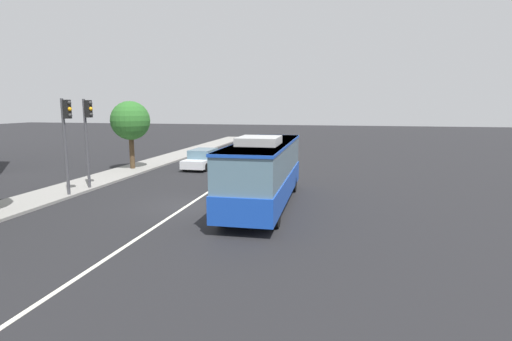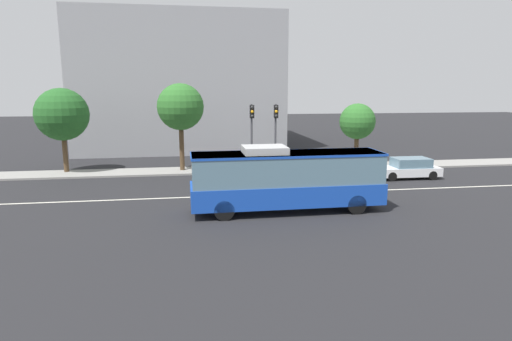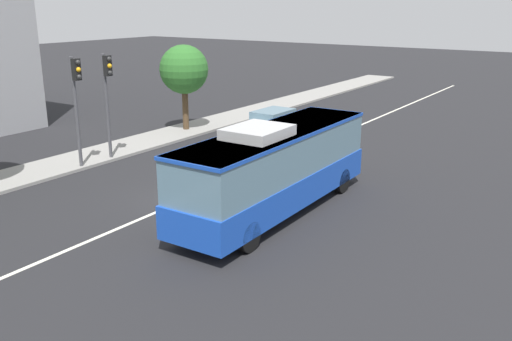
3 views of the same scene
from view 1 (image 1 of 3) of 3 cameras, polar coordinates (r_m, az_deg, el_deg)
name	(u,v)px [view 1 (image 1 of 3)]	position (r m, az deg, el deg)	size (l,w,h in m)	color
ground_plane	(188,206)	(19.66, -9.82, -5.01)	(160.00, 160.00, 0.00)	black
sidewalk_kerb	(45,196)	(23.78, -28.13, -3.31)	(80.00, 2.85, 0.14)	gray
lane_centre_line	(188,205)	(19.66, -9.82, -4.99)	(76.00, 0.16, 0.01)	silver
transit_bus	(264,169)	(19.03, 1.12, 0.21)	(10.03, 2.62, 3.46)	#1947B7
sedan_white	(202,159)	(31.00, -7.74, 1.68)	(4.53, 1.87, 1.46)	white
traffic_light_near_corner	(88,128)	(24.35, -23.13, 5.63)	(0.34, 0.62, 5.20)	#47474C
traffic_light_mid_block	(67,130)	(22.86, -25.69, 5.26)	(0.33, 0.62, 5.20)	#47474C
street_tree_kerbside_centre	(130,121)	(30.91, -17.69, 6.83)	(2.87, 2.87, 5.16)	#4C3823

